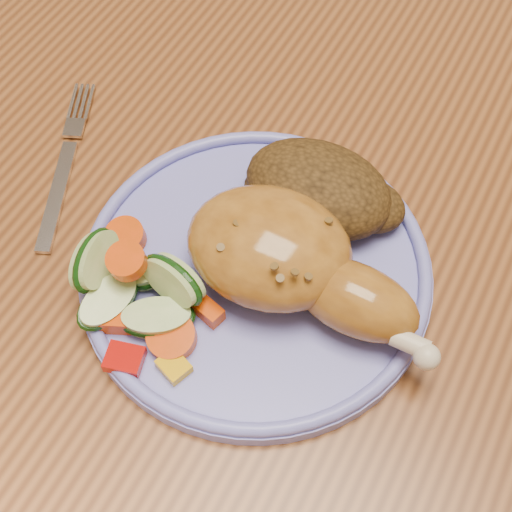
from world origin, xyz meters
name	(u,v)px	position (x,y,z in m)	size (l,w,h in m)	color
ground	(311,458)	(0.00, 0.00, 0.00)	(4.00, 4.00, 0.00)	#56301D
dining_table	(359,245)	(0.00, 0.00, 0.67)	(0.90, 1.40, 0.75)	brown
chair_far	(510,1)	(0.00, 0.63, 0.49)	(0.42, 0.42, 0.91)	#4C2D16
plate	(256,271)	(-0.04, -0.11, 0.76)	(0.26, 0.26, 0.01)	#7173D5
plate_rim	(256,263)	(-0.04, -0.11, 0.77)	(0.25, 0.25, 0.01)	#7173D5
chicken_leg	(290,260)	(-0.02, -0.11, 0.79)	(0.20, 0.11, 0.06)	#AB6D23
rice_pilaf	(321,191)	(-0.03, -0.04, 0.78)	(0.12, 0.08, 0.05)	#462E11
vegetable_pile	(135,289)	(-0.11, -0.18, 0.78)	(0.12, 0.11, 0.05)	#A50A05
fork	(64,170)	(-0.23, -0.10, 0.75)	(0.08, 0.15, 0.00)	silver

